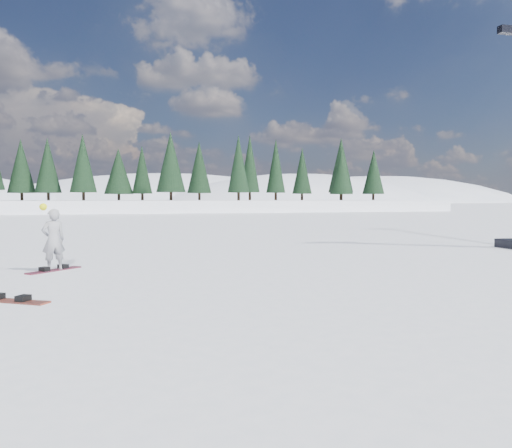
% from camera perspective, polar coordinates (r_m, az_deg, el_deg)
% --- Properties ---
extents(ground, '(420.00, 420.00, 0.00)m').
position_cam_1_polar(ground, '(11.79, -20.02, -6.09)').
color(ground, white).
rests_on(ground, ground).
extents(alpine_backdrop, '(412.50, 227.00, 53.20)m').
position_cam_1_polar(alpine_backdrop, '(201.80, -18.65, -1.65)').
color(alpine_backdrop, white).
rests_on(alpine_backdrop, ground).
extents(snowboarder_woman, '(0.67, 0.57, 1.70)m').
position_cam_1_polar(snowboarder_woman, '(13.44, -22.17, -1.64)').
color(snowboarder_woman, '#ACACB2').
rests_on(snowboarder_woman, ground).
extents(snowboard_woman, '(1.24, 1.28, 0.03)m').
position_cam_1_polar(snowboard_woman, '(13.53, -22.09, -4.92)').
color(snowboard_woman, maroon).
rests_on(snowboard_woman, ground).
extents(snowboard_loose_b, '(1.43, 1.02, 0.03)m').
position_cam_1_polar(snowboard_loose_b, '(9.87, -26.30, -7.88)').
color(snowboard_loose_b, maroon).
rests_on(snowboard_loose_b, ground).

